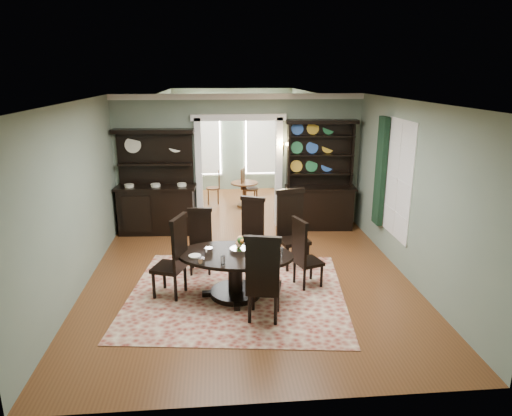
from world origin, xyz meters
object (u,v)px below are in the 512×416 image
at_px(dining_table, 235,267).
at_px(sideboard, 157,197).
at_px(welsh_dresser, 320,190).
at_px(parlor_table, 244,191).

height_order(dining_table, sideboard, sideboard).
distance_m(welsh_dresser, parlor_table, 2.48).
bearing_deg(welsh_dresser, sideboard, -175.33).
relative_size(sideboard, parlor_table, 3.21).
bearing_deg(welsh_dresser, dining_table, -117.94).
xyz_separation_m(sideboard, welsh_dresser, (3.64, 0.00, 0.09)).
relative_size(dining_table, parlor_table, 2.84).
bearing_deg(dining_table, sideboard, 127.96).
distance_m(dining_table, sideboard, 3.60).
height_order(welsh_dresser, parlor_table, welsh_dresser).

